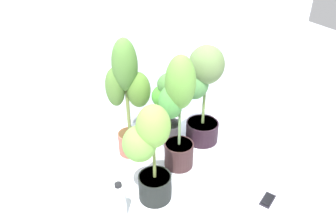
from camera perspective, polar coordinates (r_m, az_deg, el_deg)
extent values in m
plane|color=silver|center=(2.31, 4.09, -11.73)|extent=(8.00, 8.00, 0.00)
cube|color=silver|center=(2.58, -3.07, 18.12)|extent=(3.20, 0.01, 2.00)
cylinder|color=black|center=(2.10, -2.42, -13.64)|extent=(0.22, 0.22, 0.18)
cylinder|color=#48361D|center=(2.04, -2.47, -11.98)|extent=(0.20, 0.20, 0.02)
cylinder|color=olive|center=(1.90, -2.62, -6.92)|extent=(0.02, 0.02, 0.44)
ellipsoid|color=#6EA13F|center=(1.80, -2.74, -2.69)|extent=(0.27, 0.26, 0.28)
ellipsoid|color=#6BA241|center=(1.86, -5.28, -5.86)|extent=(0.21, 0.21, 0.23)
cylinder|color=brown|center=(2.49, -6.93, -5.63)|extent=(0.19, 0.19, 0.18)
cylinder|color=#442E18|center=(2.44, -7.05, -4.03)|extent=(0.18, 0.18, 0.02)
cylinder|color=olive|center=(2.27, -7.57, 2.85)|extent=(0.03, 0.03, 0.65)
ellipsoid|color=#497431|center=(2.17, -8.01, 8.59)|extent=(0.26, 0.26, 0.39)
ellipsoid|color=#4C7230|center=(2.25, -9.74, 4.53)|extent=(0.19, 0.18, 0.30)
ellipsoid|color=#497029|center=(2.24, -5.48, 4.10)|extent=(0.24, 0.25, 0.27)
cylinder|color=slate|center=(2.63, 0.33, -3.53)|extent=(0.19, 0.19, 0.16)
cylinder|color=#3F3517|center=(2.59, 0.34, -2.24)|extent=(0.17, 0.17, 0.02)
cylinder|color=#62714B|center=(2.48, 0.35, 1.90)|extent=(0.02, 0.02, 0.41)
ellipsoid|color=#437236|center=(2.41, 0.36, 5.16)|extent=(0.23, 0.20, 0.18)
ellipsoid|color=#3C8628|center=(2.46, -1.13, 2.92)|extent=(0.17, 0.17, 0.17)
ellipsoid|color=#378130|center=(2.48, 2.34, 2.70)|extent=(0.24, 0.24, 0.16)
ellipsoid|color=#3F8431|center=(2.46, 1.07, 0.52)|extent=(0.18, 0.18, 0.14)
cylinder|color=#331E1F|center=(2.34, 2.02, -7.83)|extent=(0.22, 0.22, 0.20)
cylinder|color=#422A19|center=(2.29, 2.06, -6.06)|extent=(0.20, 0.20, 0.02)
cylinder|color=#5D7D4A|center=(2.13, 2.20, 0.21)|extent=(0.02, 0.02, 0.56)
ellipsoid|color=#598F37|center=(2.03, 2.32, 5.45)|extent=(0.29, 0.28, 0.38)
ellipsoid|color=#46893C|center=(2.09, 0.47, 1.80)|extent=(0.18, 0.18, 0.25)
cylinder|color=black|center=(2.63, 6.31, -3.56)|extent=(0.27, 0.27, 0.17)
cylinder|color=#3E3719|center=(2.58, 6.40, -2.10)|extent=(0.25, 0.25, 0.02)
cylinder|color=olive|center=(2.44, 6.80, 3.81)|extent=(0.02, 0.02, 0.58)
ellipsoid|color=#587240|center=(2.35, 7.13, 8.63)|extent=(0.32, 0.30, 0.30)
ellipsoid|color=#477E40|center=(2.39, 4.97, 5.23)|extent=(0.28, 0.27, 0.25)
cube|color=black|center=(2.24, 17.94, -15.19)|extent=(0.16, 0.14, 0.01)
cube|color=black|center=(2.23, 17.96, -15.11)|extent=(0.13, 0.11, 0.00)
cylinder|color=white|center=(1.98, -8.88, -16.06)|extent=(0.08, 0.08, 0.25)
cylinder|color=black|center=(1.88, -9.22, -13.18)|extent=(0.04, 0.04, 0.02)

